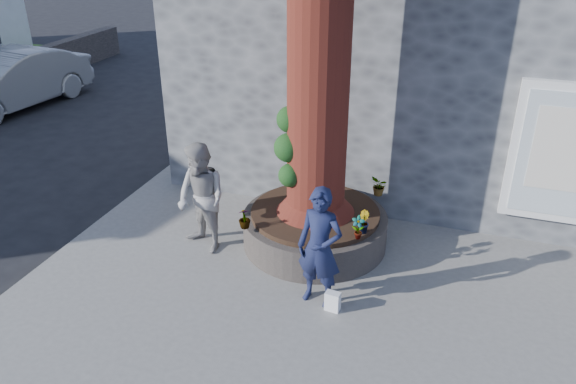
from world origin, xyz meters
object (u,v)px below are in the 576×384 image
(man, at_px, (320,248))
(woman, at_px, (201,199))
(car_silver, at_px, (9,81))
(planter, at_px, (315,227))

(man, xyz_separation_m, woman, (-2.10, 0.72, 0.03))
(woman, distance_m, car_silver, 9.75)
(man, relative_size, woman, 0.97)
(planter, height_order, car_silver, car_silver)
(planter, xyz_separation_m, car_silver, (-9.99, 4.30, 0.37))
(woman, height_order, car_silver, woman)
(planter, bearing_deg, car_silver, 156.72)
(man, relative_size, car_silver, 0.36)
(woman, bearing_deg, planter, 49.25)
(man, xyz_separation_m, car_silver, (-10.47, 5.72, -0.20))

